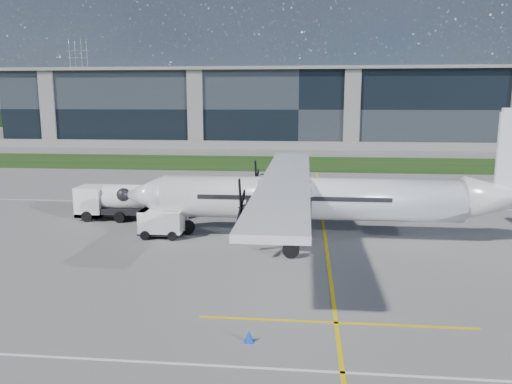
% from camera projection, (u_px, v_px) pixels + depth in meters
% --- Properties ---
extents(ground, '(400.00, 400.00, 0.00)m').
position_uv_depth(ground, '(294.00, 171.00, 66.76)').
color(ground, slate).
rests_on(ground, ground).
extents(grass_strip, '(400.00, 18.00, 0.04)m').
position_uv_depth(grass_strip, '(295.00, 163.00, 74.58)').
color(grass_strip, '#16350E').
rests_on(grass_strip, ground).
extents(terminal_building, '(120.00, 20.00, 15.00)m').
position_uv_depth(terminal_building, '(299.00, 109.00, 104.51)').
color(terminal_building, black).
rests_on(terminal_building, ground).
extents(tree_line, '(400.00, 6.00, 6.00)m').
position_uv_depth(tree_line, '(302.00, 119.00, 164.01)').
color(tree_line, black).
rests_on(tree_line, ground).
extents(pylon_west, '(9.00, 4.60, 30.00)m').
position_uv_depth(pylon_west, '(80.00, 84.00, 179.50)').
color(pylon_west, gray).
rests_on(pylon_west, ground).
extents(yellow_taxiway_centerline, '(0.20, 70.00, 0.01)m').
position_uv_depth(yellow_taxiway_centerline, '(324.00, 228.00, 37.12)').
color(yellow_taxiway_centerline, yellow).
rests_on(yellow_taxiway_centerline, ground).
extents(turboprop_aircraft, '(28.92, 29.99, 9.00)m').
position_uv_depth(turboprop_aircraft, '(326.00, 174.00, 33.78)').
color(turboprop_aircraft, white).
rests_on(turboprop_aircraft, ground).
extents(fuel_tanker_truck, '(7.55, 2.45, 2.83)m').
position_uv_depth(fuel_tanker_truck, '(116.00, 202.00, 39.77)').
color(fuel_tanker_truck, white).
rests_on(fuel_tanker_truck, ground).
extents(baggage_tug, '(3.17, 1.90, 1.90)m').
position_uv_depth(baggage_tug, '(162.00, 224.00, 34.71)').
color(baggage_tug, white).
rests_on(baggage_tug, ground).
extents(ground_crew_person, '(0.79, 0.98, 2.14)m').
position_uv_depth(ground_crew_person, '(145.00, 219.00, 35.49)').
color(ground_crew_person, '#F25907').
rests_on(ground_crew_person, ground).
extents(safety_cone_stbdwing, '(0.36, 0.36, 0.50)m').
position_uv_depth(safety_cone_stbdwing, '(285.00, 192.00, 50.28)').
color(safety_cone_stbdwing, '#0B40BC').
rests_on(safety_cone_stbdwing, ground).
extents(safety_cone_nose_stbd, '(0.36, 0.36, 0.50)m').
position_uv_depth(safety_cone_nose_stbd, '(149.00, 227.00, 36.58)').
color(safety_cone_nose_stbd, '#0B40BC').
rests_on(safety_cone_nose_stbd, ground).
extents(safety_cone_portwing, '(0.36, 0.36, 0.50)m').
position_uv_depth(safety_cone_portwing, '(249.00, 336.00, 19.76)').
color(safety_cone_portwing, '#0B40BC').
rests_on(safety_cone_portwing, ground).
extents(safety_cone_nose_port, '(0.36, 0.36, 0.50)m').
position_uv_depth(safety_cone_nose_port, '(139.00, 232.00, 35.15)').
color(safety_cone_nose_port, '#0B40BC').
rests_on(safety_cone_nose_port, ground).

